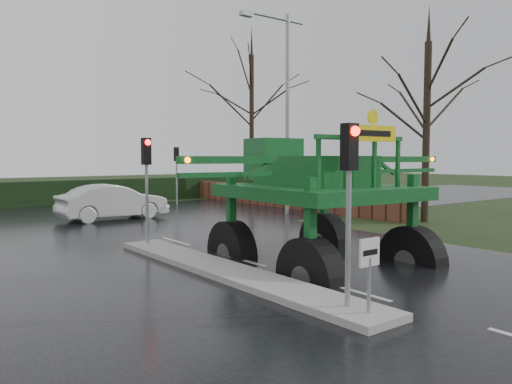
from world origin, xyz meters
TOP-DOWN VIEW (x-y plane):
  - ground at (0.00, 0.00)m, footprint 140.00×140.00m
  - road_main at (0.00, 10.00)m, footprint 14.00×80.00m
  - road_cross at (0.00, 16.00)m, footprint 80.00×12.00m
  - median_island at (-1.30, 3.00)m, footprint 1.20×10.00m
  - hedge_row at (0.00, 24.00)m, footprint 44.00×0.90m
  - brick_wall at (10.50, 16.00)m, footprint 0.40×20.00m
  - keep_left_sign at (-1.30, -1.50)m, footprint 0.50×0.07m
  - traffic_signal_near at (-1.30, -1.01)m, footprint 0.26×0.33m
  - traffic_signal_mid at (-1.30, 7.49)m, footprint 0.26×0.33m
  - traffic_signal_far at (6.50, 20.01)m, footprint 0.26×0.33m
  - street_light_right at (8.19, 12.00)m, footprint 3.85×0.30m
  - tree_right_near at (11.50, 6.00)m, footprint 5.60×5.60m
  - tree_right_far at (13.00, 21.00)m, footprint 7.00×7.00m
  - crop_sprayer at (0.02, 1.61)m, footprint 9.15×5.97m
  - white_sedan at (0.61, 15.23)m, footprint 5.01×1.87m

SIDE VIEW (x-z plane):
  - ground at x=0.00m, z-range 0.00..0.00m
  - white_sedan at x=0.61m, z-range -0.82..0.82m
  - road_main at x=0.00m, z-range -0.01..0.01m
  - road_cross at x=0.00m, z-range 0.00..0.02m
  - median_island at x=-1.30m, z-range 0.01..0.17m
  - brick_wall at x=10.50m, z-range 0.00..1.20m
  - hedge_row at x=0.00m, z-range 0.00..1.50m
  - keep_left_sign at x=-1.30m, z-range 0.38..1.73m
  - crop_sprayer at x=0.02m, z-range -0.14..4.98m
  - traffic_signal_near at x=-1.30m, z-range 0.83..4.35m
  - traffic_signal_mid at x=-1.30m, z-range 0.83..4.35m
  - traffic_signal_far at x=6.50m, z-range 0.83..4.35m
  - tree_right_near at x=11.50m, z-range 0.38..10.02m
  - street_light_right at x=8.19m, z-range 0.99..10.99m
  - tree_right_far at x=13.00m, z-range 0.47..12.52m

